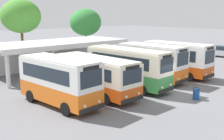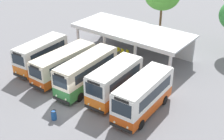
% 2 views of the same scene
% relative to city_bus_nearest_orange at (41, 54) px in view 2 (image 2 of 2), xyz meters
% --- Properties ---
extents(ground_plane, '(180.00, 180.00, 0.00)m').
position_rel_city_bus_nearest_orange_xyz_m(ground_plane, '(7.64, -4.15, -1.84)').
color(ground_plane, slate).
extents(city_bus_nearest_orange, '(2.73, 6.85, 3.34)m').
position_rel_city_bus_nearest_orange_xyz_m(city_bus_nearest_orange, '(0.00, 0.00, 0.00)').
color(city_bus_nearest_orange, black).
rests_on(city_bus_nearest_orange, ground).
extents(city_bus_second_in_row, '(2.43, 7.99, 3.00)m').
position_rel_city_bus_nearest_orange_xyz_m(city_bus_second_in_row, '(3.43, 0.20, -0.17)').
color(city_bus_second_in_row, black).
rests_on(city_bus_second_in_row, ground).
extents(city_bus_middle_cream, '(2.61, 8.07, 3.39)m').
position_rel_city_bus_nearest_orange_xyz_m(city_bus_middle_cream, '(6.86, 0.06, 0.03)').
color(city_bus_middle_cream, black).
rests_on(city_bus_middle_cream, ground).
extents(city_bus_fourth_amber, '(2.68, 6.76, 3.45)m').
position_rel_city_bus_nearest_orange_xyz_m(city_bus_fourth_amber, '(10.29, 0.21, 0.06)').
color(city_bus_fourth_amber, black).
rests_on(city_bus_fourth_amber, ground).
extents(city_bus_fifth_blue, '(2.68, 7.36, 3.40)m').
position_rel_city_bus_nearest_orange_xyz_m(city_bus_fifth_blue, '(13.71, -0.14, 0.03)').
color(city_bus_fifth_blue, black).
rests_on(city_bus_fifth_blue, ground).
extents(terminal_canopy, '(14.72, 6.20, 3.40)m').
position_rel_city_bus_nearest_orange_xyz_m(terminal_canopy, '(5.93, 10.06, 0.83)').
color(terminal_canopy, silver).
rests_on(terminal_canopy, ground).
extents(waiting_chair_end_by_column, '(0.45, 0.45, 0.86)m').
position_rel_city_bus_nearest_orange_xyz_m(waiting_chair_end_by_column, '(4.48, 8.52, -1.32)').
color(waiting_chair_end_by_column, slate).
rests_on(waiting_chair_end_by_column, ground).
extents(waiting_chair_second_from_end, '(0.45, 0.45, 0.86)m').
position_rel_city_bus_nearest_orange_xyz_m(waiting_chair_second_from_end, '(5.14, 8.48, -1.32)').
color(waiting_chair_second_from_end, slate).
rests_on(waiting_chair_second_from_end, ground).
extents(waiting_chair_middle_seat, '(0.45, 0.45, 0.86)m').
position_rel_city_bus_nearest_orange_xyz_m(waiting_chair_middle_seat, '(5.81, 8.61, -1.32)').
color(waiting_chair_middle_seat, slate).
rests_on(waiting_chair_middle_seat, ground).
extents(litter_bin_apron, '(0.49, 0.49, 0.90)m').
position_rel_city_bus_nearest_orange_xyz_m(litter_bin_apron, '(8.18, -5.82, -1.39)').
color(litter_bin_apron, '#19478C').
rests_on(litter_bin_apron, ground).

